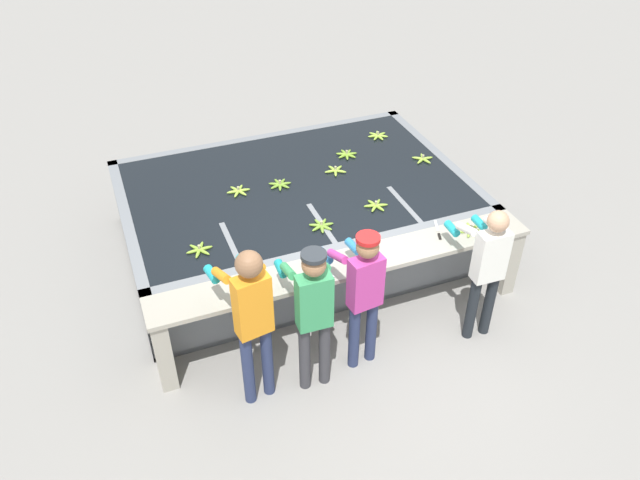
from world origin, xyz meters
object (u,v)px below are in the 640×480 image
Objects in this scene: banana_bunch_floating_5 at (378,136)px; knife_1 at (438,232)px; banana_bunch_floating_2 at (200,250)px; worker_1 at (313,307)px; knife_0 at (316,267)px; worker_2 at (363,288)px; banana_bunch_floating_8 at (347,154)px; banana_bunch_floating_6 at (423,159)px; banana_bunch_floating_4 at (238,191)px; banana_bunch_floating_3 at (335,170)px; worker_0 at (252,313)px; banana_bunch_ledge_0 at (470,230)px; banana_bunch_floating_7 at (321,226)px; banana_bunch_floating_0 at (280,184)px; worker_3 at (487,263)px; banana_bunch_floating_1 at (376,205)px.

banana_bunch_floating_5 reaches higher than knife_1.
banana_bunch_floating_2 reaches higher than knife_1.
worker_1 is 5.02× the size of knife_0.
banana_bunch_floating_8 is at bearing 69.94° from worker_2.
banana_bunch_floating_6 is at bearing 42.79° from worker_1.
knife_1 is (2.46, -0.63, -0.01)m from banana_bunch_floating_2.
banana_bunch_floating_4 is (-0.08, 2.27, -0.07)m from worker_1.
banana_bunch_floating_3 is at bearing -131.97° from banana_bunch_floating_8.
banana_bunch_floating_5 is at bearing 36.04° from banana_bunch_floating_3.
knife_0 is (-0.28, 0.51, -0.05)m from worker_2.
banana_bunch_ledge_0 is (2.60, 0.54, -0.15)m from worker_0.
banana_bunch_floating_5 and banana_bunch_floating_7 have the same top height.
banana_bunch_floating_0 is 1.11m from banana_bunch_floating_8.
banana_bunch_floating_3 is 1.91m from banana_bunch_ledge_0.
knife_0 is 0.96× the size of knife_1.
banana_bunch_floating_6 is 2.57m from knife_0.
banana_bunch_floating_3 and banana_bunch_floating_4 have the same top height.
banana_bunch_floating_0 is at bearing 79.18° from worker_1.
banana_bunch_floating_6 is (0.46, 2.14, -0.03)m from worker_3.
banana_bunch_floating_0 and banana_bunch_floating_1 have the same top height.
banana_bunch_floating_5 is (0.77, 1.54, -0.00)m from banana_bunch_floating_1.
worker_0 is at bearing -81.13° from banana_bunch_floating_2.
banana_bunch_floating_6 is at bearing 67.08° from knife_1.
banana_bunch_floating_3 is at bearing 173.09° from banana_bunch_floating_6.
knife_1 is at bearing -14.38° from banana_bunch_floating_2.
worker_1 is at bearing -158.10° from knife_1.
worker_2 reaches higher than banana_bunch_floating_1.
banana_bunch_floating_2 is 2.54m from knife_1.
worker_2 reaches higher than knife_0.
banana_bunch_floating_5 is at bearing 17.41° from banana_bunch_floating_4.
banana_bunch_floating_7 is (-1.49, -1.69, 0.00)m from banana_bunch_floating_5.
banana_bunch_floating_3 is (-0.69, 2.28, -0.03)m from worker_3.
worker_2 is 3.23m from banana_bunch_floating_5.
banana_bunch_floating_3 is at bearing 52.43° from worker_0.
banana_bunch_floating_8 is at bearing 105.89° from banana_bunch_ledge_0.
banana_bunch_floating_7 is at bearing -81.20° from banana_bunch_floating_0.
banana_bunch_floating_2 is 0.83× the size of knife_1.
banana_bunch_floating_2 is at bearing -142.25° from banana_bunch_floating_0.
banana_bunch_floating_0 is 0.99× the size of banana_bunch_floating_2.
banana_bunch_floating_5 is (1.64, 0.71, 0.00)m from banana_bunch_floating_0.
banana_bunch_floating_7 is at bearing 88.38° from worker_2.
worker_0 is at bearing 175.45° from worker_1.
worker_0 is 2.28m from banana_bunch_floating_4.
banana_bunch_floating_7 is (-1.75, -0.90, -0.00)m from banana_bunch_floating_6.
worker_3 is 5.64× the size of banana_bunch_floating_0.
worker_2 reaches higher than banana_bunch_floating_8.
banana_bunch_floating_3 is (1.73, 2.25, -0.16)m from worker_0.
banana_bunch_floating_0 is (0.98, 2.19, -0.16)m from worker_0.
banana_bunch_floating_2 is 1.00× the size of banana_bunch_floating_4.
banana_bunch_floating_7 is (0.65, -1.01, -0.00)m from banana_bunch_floating_4.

